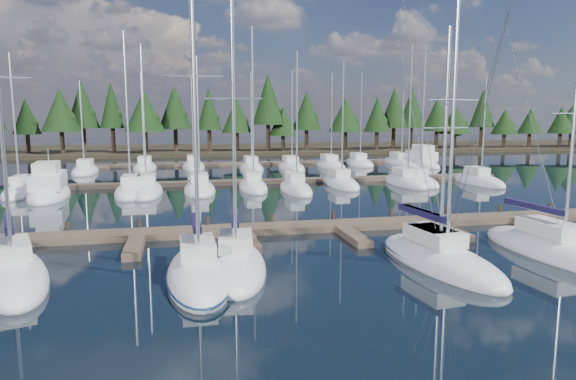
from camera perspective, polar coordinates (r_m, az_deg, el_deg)
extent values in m
plane|color=black|center=(43.70, 0.80, -0.92)|extent=(260.00, 260.00, 0.00)
cube|color=#2B2518|center=(102.73, -6.65, 4.54)|extent=(220.00, 30.00, 0.60)
cube|color=brown|center=(32.28, 5.53, -3.93)|extent=(44.00, 2.00, 0.40)
cube|color=brown|center=(29.16, -28.61, -6.26)|extent=(0.90, 4.00, 0.40)
cube|color=brown|center=(28.02, -16.71, -6.15)|extent=(0.90, 4.00, 0.40)
cube|color=brown|center=(28.14, -4.39, -5.75)|extent=(0.90, 4.00, 0.40)
cube|color=brown|center=(29.50, 7.29, -5.13)|extent=(0.90, 4.00, 0.40)
cube|color=brown|center=(31.95, 17.53, -4.41)|extent=(0.90, 4.00, 0.40)
cube|color=brown|center=(35.27, 26.07, -3.70)|extent=(0.90, 4.00, 0.40)
cylinder|color=#2E2319|center=(32.40, -23.25, -4.08)|extent=(0.26, 0.26, 0.90)
cylinder|color=#2E2319|center=(31.84, -16.16, -3.93)|extent=(0.26, 0.26, 0.90)
cylinder|color=#2E2319|center=(31.79, -8.94, -3.72)|extent=(0.26, 0.26, 0.90)
cylinder|color=#2E2319|center=(32.23, -1.81, -3.45)|extent=(0.26, 0.26, 0.90)
cylinder|color=#2E2319|center=(33.16, 5.02, -3.15)|extent=(0.26, 0.26, 0.90)
cylinder|color=#2E2319|center=(34.52, 11.39, -2.82)|extent=(0.26, 0.26, 0.90)
cylinder|color=#2E2319|center=(36.28, 17.20, -2.49)|extent=(0.26, 0.26, 0.90)
cylinder|color=#2E2319|center=(38.38, 22.43, -2.18)|extent=(0.26, 0.26, 0.90)
cylinder|color=#2E2319|center=(40.76, 27.08, -1.88)|extent=(0.26, 0.26, 0.90)
cube|color=brown|center=(53.37, -1.58, 0.99)|extent=(50.00, 1.80, 0.40)
cube|color=brown|center=(73.01, -4.42, 2.96)|extent=(46.00, 1.80, 0.40)
ellipsoid|color=silver|center=(24.96, -28.22, -8.70)|extent=(5.20, 8.89, 1.90)
cube|color=beige|center=(25.07, -28.44, -5.81)|extent=(2.26, 3.04, 0.70)
cylinder|color=silver|center=(25.90, -28.63, -3.69)|extent=(1.26, 3.58, 0.12)
cube|color=#151233|center=(25.88, -28.65, -3.36)|extent=(1.43, 3.49, 0.30)
cylinder|color=#3F3F44|center=(21.76, -29.39, 8.97)|extent=(1.16, 3.50, 13.97)
ellipsoid|color=silver|center=(22.63, -9.90, -9.51)|extent=(2.74, 8.00, 1.90)
cube|color=beige|center=(22.68, -10.02, -6.32)|extent=(1.49, 2.56, 0.70)
cylinder|color=silver|center=(21.17, -10.38, 10.48)|extent=(0.16, 0.16, 13.76)
cylinder|color=silver|center=(23.44, -10.17, -3.96)|extent=(0.15, 3.51, 0.12)
cube|color=#151233|center=(23.41, -10.18, -3.60)|extent=(0.38, 3.35, 0.30)
cylinder|color=silver|center=(21.21, -10.43, 12.34)|extent=(2.41, 0.09, 0.07)
cylinder|color=#3F3F44|center=(19.46, -10.17, 10.24)|extent=(0.06, 3.46, 14.07)
cylinder|color=#3F3F44|center=(23.28, -10.57, 9.90)|extent=(0.06, 4.26, 14.07)
ellipsoid|color=#0D2041|center=(22.61, -9.90, -9.34)|extent=(2.85, 8.32, 0.18)
ellipsoid|color=silver|center=(23.51, -5.80, -8.74)|extent=(3.49, 7.78, 1.90)
cube|color=beige|center=(23.55, -5.85, -5.68)|extent=(1.73, 2.56, 0.70)
cylinder|color=silver|center=(22.10, -6.07, 8.49)|extent=(0.18, 0.18, 12.23)
cylinder|color=silver|center=(24.27, -5.87, -3.45)|extent=(0.48, 3.31, 0.12)
cube|color=#151233|center=(24.24, -5.88, -3.10)|extent=(0.69, 3.18, 0.30)
cylinder|color=silver|center=(22.11, -6.10, 10.07)|extent=(2.42, 0.33, 0.07)
cylinder|color=#3F3F44|center=(20.48, -6.08, 8.08)|extent=(0.38, 3.25, 12.53)
cylinder|color=#3F3F44|center=(24.09, -6.05, 8.12)|extent=(0.46, 4.00, 12.54)
ellipsoid|color=silver|center=(25.35, 16.59, -7.78)|extent=(3.90, 9.08, 1.90)
cube|color=beige|center=(25.40, 16.13, -4.94)|extent=(1.90, 2.98, 0.70)
cylinder|color=silver|center=(24.04, 17.90, 8.04)|extent=(0.18, 0.18, 12.16)
cylinder|color=silver|center=(26.10, 14.88, -2.85)|extent=(0.57, 3.86, 0.12)
cube|color=#151233|center=(26.07, 14.89, -2.53)|extent=(0.78, 3.71, 0.30)
cylinder|color=silver|center=(24.05, 17.96, 9.49)|extent=(2.58, 0.37, 0.07)
cylinder|color=#3F3F44|center=(22.55, 20.76, 7.53)|extent=(0.48, 3.79, 12.47)
cylinder|color=#3F3F44|center=(25.95, 14.79, 7.83)|extent=(0.58, 4.66, 12.47)
ellipsoid|color=silver|center=(25.69, 15.96, -7.54)|extent=(3.60, 8.53, 1.90)
cube|color=beige|center=(25.72, 15.54, -4.75)|extent=(1.76, 2.80, 0.70)
cylinder|color=silver|center=(24.43, 17.06, 5.44)|extent=(0.18, 0.18, 9.92)
cylinder|color=silver|center=(26.37, 14.39, -2.72)|extent=(0.55, 3.63, 0.12)
cube|color=#151233|center=(26.35, 14.40, -2.40)|extent=(0.76, 3.49, 0.30)
cylinder|color=silver|center=(24.41, 17.11, 6.61)|extent=(2.37, 0.35, 0.07)
cylinder|color=#3F3F44|center=(23.02, 19.63, 4.80)|extent=(0.46, 3.56, 10.23)
cylinder|color=#3F3F44|center=(26.25, 14.24, 5.40)|extent=(0.55, 4.38, 10.23)
ellipsoid|color=#0D2041|center=(25.67, 15.97, -7.39)|extent=(3.75, 8.87, 0.18)
ellipsoid|color=silver|center=(29.24, 27.57, -6.25)|extent=(3.57, 10.19, 1.90)
cube|color=beige|center=(29.34, 27.06, -3.77)|extent=(1.81, 3.31, 0.70)
cylinder|color=silver|center=(28.06, 29.16, 6.29)|extent=(0.17, 0.17, 11.10)
cylinder|color=silver|center=(30.07, 25.61, -1.94)|extent=(0.42, 4.40, 0.12)
cube|color=#151233|center=(30.05, 25.63, -1.66)|extent=(0.63, 4.22, 0.30)
cylinder|color=silver|center=(28.06, 29.24, 7.42)|extent=(2.62, 0.25, 0.07)
cylinder|color=#3F3F44|center=(30.01, 25.56, 6.31)|extent=(0.39, 5.33, 11.41)
ellipsoid|color=silver|center=(51.15, -27.52, -0.34)|extent=(2.60, 7.72, 1.90)
cube|color=beige|center=(51.37, -27.49, 1.05)|extent=(1.43, 2.47, 0.70)
cylinder|color=silver|center=(50.31, -28.13, 6.91)|extent=(0.16, 0.16, 11.26)
ellipsoid|color=silver|center=(47.74, -17.03, -0.31)|extent=(2.77, 8.28, 1.90)
cube|color=beige|center=(47.99, -17.04, 1.18)|extent=(1.52, 2.65, 0.70)
cylinder|color=silver|center=(46.83, -17.46, 8.56)|extent=(0.16, 0.16, 13.04)
ellipsoid|color=silver|center=(47.72, -15.40, -0.25)|extent=(2.76, 8.96, 1.90)
cube|color=beige|center=(48.00, -15.43, 1.25)|extent=(1.52, 2.87, 0.70)
cylinder|color=silver|center=(46.77, -15.76, 8.00)|extent=(0.16, 0.16, 12.01)
ellipsoid|color=silver|center=(47.74, -9.79, -0.07)|extent=(2.82, 8.05, 1.90)
cube|color=beige|center=(47.98, -9.84, 1.42)|extent=(1.55, 2.57, 0.70)
cylinder|color=silver|center=(46.84, -9.96, 7.68)|extent=(0.16, 0.16, 11.17)
ellipsoid|color=silver|center=(49.03, -3.92, 0.26)|extent=(2.52, 7.98, 1.90)
cube|color=beige|center=(49.26, -3.99, 1.70)|extent=(1.38, 2.55, 0.70)
cylinder|color=silver|center=(48.15, -3.94, 9.47)|extent=(0.16, 0.16, 13.98)
ellipsoid|color=silver|center=(47.60, 0.86, 0.03)|extent=(2.46, 8.23, 1.90)
cube|color=beige|center=(47.84, 0.75, 1.52)|extent=(1.35, 2.63, 0.70)
cylinder|color=silver|center=(46.70, 0.99, 8.08)|extent=(0.16, 0.16, 11.63)
ellipsoid|color=silver|center=(51.72, 5.83, 0.66)|extent=(2.69, 8.96, 1.90)
cube|color=beige|center=(52.00, 5.70, 2.03)|extent=(1.48, 2.87, 0.70)
cylinder|color=silver|center=(50.83, 6.09, 7.78)|extent=(0.16, 0.16, 11.13)
ellipsoid|color=silver|center=(53.48, 12.95, 0.74)|extent=(2.81, 8.49, 1.90)
cube|color=beige|center=(53.72, 12.80, 2.07)|extent=(1.55, 2.72, 0.70)
cylinder|color=silver|center=(52.65, 13.41, 8.60)|extent=(0.16, 0.16, 12.94)
ellipsoid|color=silver|center=(53.86, 14.34, 0.75)|extent=(2.43, 7.28, 1.90)
cube|color=beige|center=(54.05, 14.22, 2.06)|extent=(1.34, 2.33, 0.70)
cylinder|color=silver|center=(53.10, 14.80, 8.47)|extent=(0.16, 0.16, 12.80)
ellipsoid|color=silver|center=(56.39, 20.41, 0.81)|extent=(2.60, 8.48, 1.90)
cube|color=beige|center=(56.62, 20.24, 2.07)|extent=(1.43, 2.71, 0.70)
cylinder|color=silver|center=(55.63, 20.95, 6.64)|extent=(0.16, 0.16, 9.80)
ellipsoid|color=silver|center=(66.94, -21.60, 1.86)|extent=(2.89, 8.08, 1.90)
cube|color=beige|center=(67.22, -21.60, 2.92)|extent=(1.59, 2.58, 0.70)
cylinder|color=silver|center=(66.19, -21.93, 6.86)|extent=(0.16, 0.16, 10.00)
ellipsoid|color=silver|center=(69.00, -15.61, 2.32)|extent=(2.92, 8.66, 1.90)
cube|color=beige|center=(69.32, -15.63, 3.34)|extent=(1.61, 2.77, 0.70)
cylinder|color=silver|center=(68.23, -15.85, 7.73)|extent=(0.16, 0.16, 11.33)
ellipsoid|color=silver|center=(69.27, -10.44, 2.51)|extent=(2.89, 10.22, 1.90)
cube|color=beige|center=(69.67, -10.48, 3.53)|extent=(1.59, 3.27, 0.70)
cylinder|color=silver|center=(68.42, -10.57, 7.86)|extent=(0.16, 0.16, 11.22)
ellipsoid|color=silver|center=(66.65, -4.10, 2.40)|extent=(2.88, 8.91, 1.90)
cube|color=beige|center=(66.97, -4.16, 3.46)|extent=(1.58, 2.85, 0.70)
cylinder|color=silver|center=(65.85, -4.11, 8.01)|extent=(0.16, 0.16, 11.32)
ellipsoid|color=silver|center=(66.99, 0.35, 2.45)|extent=(2.90, 9.88, 1.90)
cube|color=beige|center=(67.36, 0.26, 3.51)|extent=(1.59, 3.16, 0.70)
cylinder|color=silver|center=(66.15, 0.45, 8.13)|extent=(0.16, 0.16, 11.56)
ellipsoid|color=silver|center=(69.92, 4.69, 2.68)|extent=(2.99, 9.85, 1.90)
cube|color=beige|center=(70.29, 4.59, 3.69)|extent=(1.64, 3.15, 0.70)
cylinder|color=silver|center=(69.11, 4.88, 8.10)|extent=(0.16, 0.16, 11.52)
ellipsoid|color=silver|center=(73.07, 7.91, 2.87)|extent=(2.99, 8.22, 1.90)
cube|color=beige|center=(73.35, 7.82, 3.83)|extent=(1.64, 2.63, 0.70)
cylinder|color=silver|center=(72.35, 8.13, 8.17)|extent=(0.16, 0.16, 11.80)
ellipsoid|color=silver|center=(75.07, 12.33, 2.90)|extent=(2.75, 10.01, 1.90)
cube|color=beige|center=(75.42, 12.20, 3.84)|extent=(1.51, 3.20, 0.70)
cylinder|color=silver|center=(74.31, 12.62, 7.11)|extent=(0.16, 0.16, 9.35)
ellipsoid|color=silver|center=(49.12, -24.99, -0.56)|extent=(4.25, 10.25, 2.00)
cube|color=silver|center=(48.95, -25.09, 1.00)|extent=(3.00, 5.70, 1.33)
cube|color=beige|center=(48.34, -25.25, 2.23)|extent=(2.15, 3.65, 1.00)
cylinder|color=silver|center=(49.76, -25.07, 3.16)|extent=(0.09, 0.09, 1.77)
ellipsoid|color=silver|center=(73.74, 14.55, 2.69)|extent=(3.46, 9.78, 1.94)
cube|color=silver|center=(73.63, 14.58, 3.70)|extent=(2.55, 5.39, 1.29)
cube|color=beige|center=(73.12, 14.78, 4.51)|extent=(1.86, 3.44, 0.97)
cylinder|color=silver|center=(74.40, 14.31, 5.09)|extent=(0.08, 0.08, 1.73)
cylinder|color=black|center=(98.88, -26.91, 4.64)|extent=(0.70, 0.70, 3.16)
cone|color=black|center=(98.76, -27.09, 7.34)|extent=(4.60, 4.60, 6.15)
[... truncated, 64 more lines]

